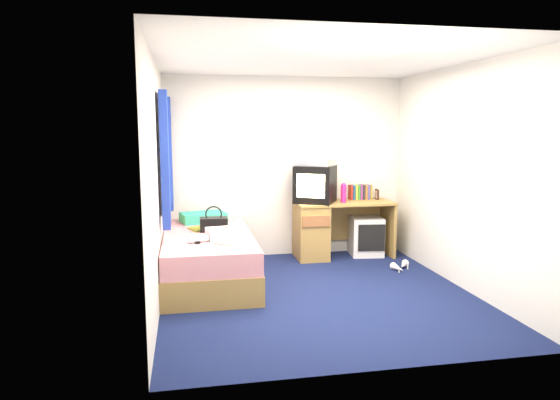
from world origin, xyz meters
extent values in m
plane|color=#0C1438|center=(0.00, 0.00, 0.00)|extent=(3.40, 3.40, 0.00)
plane|color=white|center=(0.00, 0.00, 2.40)|extent=(3.40, 3.40, 0.00)
plane|color=silver|center=(0.00, 1.70, 1.20)|extent=(3.20, 0.00, 3.20)
plane|color=silver|center=(0.00, -1.70, 1.20)|extent=(3.20, 0.00, 3.20)
plane|color=silver|center=(-1.60, 0.00, 1.20)|extent=(0.00, 3.40, 3.40)
plane|color=silver|center=(1.60, 0.00, 1.20)|extent=(0.00, 3.40, 3.40)
cube|color=#A58245|center=(-1.10, 0.70, 0.15)|extent=(1.00, 2.00, 0.30)
cube|color=#965C36|center=(-0.60, 0.30, 0.16)|extent=(0.02, 0.70, 0.18)
cube|color=white|center=(-1.10, 0.70, 0.42)|extent=(0.98, 1.98, 0.24)
cube|color=#1C77B6|center=(-1.12, 1.43, 0.60)|extent=(0.61, 0.47, 0.12)
cube|color=#A58245|center=(0.74, 1.42, 0.73)|extent=(1.30, 0.55, 0.03)
cube|color=#A58245|center=(0.29, 1.42, 0.36)|extent=(0.40, 0.52, 0.72)
cube|color=#A58245|center=(1.37, 1.42, 0.36)|extent=(0.04, 0.52, 0.72)
cube|color=#A58245|center=(0.99, 1.67, 0.45)|extent=(0.78, 0.03, 0.55)
cube|color=silver|center=(1.07, 1.45, 0.26)|extent=(0.47, 0.47, 0.52)
cube|color=black|center=(0.35, 1.44, 0.99)|extent=(0.65, 0.63, 0.49)
cube|color=beige|center=(0.23, 1.24, 0.99)|extent=(0.33, 0.20, 0.30)
cube|color=#BCBCBE|center=(0.35, 1.44, 1.28)|extent=(0.56, 0.53, 0.09)
cube|color=maroon|center=(0.89, 1.60, 0.85)|extent=(0.03, 0.13, 0.20)
cube|color=navy|center=(0.92, 1.60, 0.85)|extent=(0.03, 0.13, 0.20)
cube|color=gold|center=(0.96, 1.60, 0.85)|extent=(0.03, 0.13, 0.20)
cube|color=#337F33|center=(0.99, 1.60, 0.85)|extent=(0.03, 0.13, 0.20)
cube|color=#7F337F|center=(1.03, 1.60, 0.85)|extent=(0.03, 0.13, 0.20)
cube|color=#262626|center=(1.06, 1.60, 0.85)|extent=(0.03, 0.13, 0.20)
cube|color=#B26633|center=(1.10, 1.60, 0.85)|extent=(0.03, 0.13, 0.20)
cube|color=#4C4C99|center=(1.13, 1.60, 0.85)|extent=(0.03, 0.13, 0.20)
cube|color=olive|center=(1.17, 1.60, 0.85)|extent=(0.03, 0.13, 0.20)
cube|color=black|center=(1.25, 1.54, 0.82)|extent=(0.03, 0.12, 0.14)
cylinder|color=#EB217E|center=(0.71, 1.36, 0.86)|extent=(0.09, 0.09, 0.23)
cylinder|color=silver|center=(0.58, 1.42, 0.83)|extent=(0.05, 0.05, 0.16)
cube|color=black|center=(-1.02, 0.84, 0.62)|extent=(0.32, 0.19, 0.16)
torus|color=black|center=(-1.02, 0.84, 0.74)|extent=(0.19, 0.02, 0.19)
cube|color=white|center=(-0.95, 0.42, 0.60)|extent=(0.37, 0.33, 0.11)
cube|color=yellow|center=(-1.18, 0.95, 0.55)|extent=(0.29, 0.33, 0.01)
cylinder|color=white|center=(-1.22, 0.28, 0.58)|extent=(0.21, 0.12, 0.07)
cube|color=gold|center=(-0.96, 0.14, 0.55)|extent=(0.20, 0.19, 0.01)
cube|color=black|center=(-1.24, 0.29, 0.55)|extent=(0.08, 0.17, 0.02)
cube|color=silver|center=(-1.58, 0.90, 1.45)|extent=(0.02, 0.90, 1.10)
cube|color=white|center=(-1.57, 0.90, 2.04)|extent=(0.06, 1.06, 0.08)
cube|color=white|center=(-1.57, 0.90, 0.86)|extent=(0.06, 1.06, 0.08)
cube|color=navy|center=(-1.53, 0.31, 1.40)|extent=(0.08, 0.24, 1.40)
cube|color=navy|center=(-1.53, 1.49, 1.40)|extent=(0.08, 0.24, 1.40)
cone|color=silver|center=(1.18, 0.62, 0.04)|extent=(0.13, 0.23, 0.09)
cone|color=silver|center=(1.30, 0.73, 0.04)|extent=(0.20, 0.23, 0.09)
camera|label=1|loc=(-1.32, -4.88, 1.74)|focal=32.00mm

